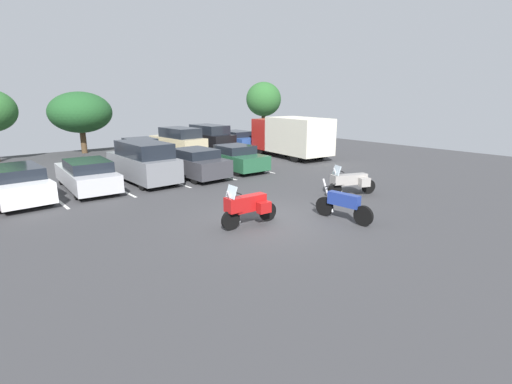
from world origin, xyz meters
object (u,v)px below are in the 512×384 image
car_white (15,183)px  car_far_champagne (178,142)px  car_grey (143,162)px  car_far_tan (140,149)px  car_silver (87,175)px  car_green (234,158)px  motorcycle_touring (248,206)px  car_far_blue (235,140)px  box_truck (291,136)px  car_charcoal (192,163)px  motorcycle_second (343,204)px  motorcycle_third (351,181)px  car_far_black (208,139)px

car_white → car_far_champagne: 12.35m
car_grey → car_far_tan: car_grey is taller
car_far_champagne → car_white: bearing=-150.0°
car_silver → car_green: (7.73, -0.58, 0.02)m
motorcycle_touring → car_far_blue: (10.71, 15.01, 0.05)m
box_truck → car_charcoal: bearing=-171.2°
car_white → car_far_blue: bearing=22.7°
car_charcoal → car_grey: bearing=169.6°
car_far_tan → motorcycle_second: bearing=-90.3°
car_green → car_far_blue: size_ratio=1.01×
motorcycle_third → car_charcoal: car_charcoal is taller
car_silver → box_truck: box_truck is taller
motorcycle_second → box_truck: box_truck is taller
motorcycle_third → car_far_tan: (-2.82, 14.76, 0.05)m
motorcycle_touring → car_far_black: bearing=61.3°
motorcycle_touring → motorcycle_third: 5.71m
motorcycle_third → car_far_champagne: size_ratio=0.46×
motorcycle_third → car_green: bearing=93.0°
car_silver → car_green: bearing=-4.3°
car_silver → car_far_champagne: (7.93, 6.10, 0.29)m
car_far_black → car_far_blue: car_far_black is taller
car_white → car_far_tan: bearing=39.4°
box_truck → car_grey: bearing=-175.4°
car_grey → car_silver: bearing=176.6°
car_green → box_truck: 6.02m
car_far_black → car_far_champagne: bearing=-173.4°
motorcycle_second → car_far_tan: 16.62m
motorcycle_third → car_far_blue: size_ratio=0.50×
motorcycle_second → car_far_black: 17.30m
motorcycle_touring → motorcycle_second: (2.79, -1.63, -0.10)m
car_grey → car_green: (5.14, -0.43, -0.29)m
motorcycle_third → car_far_champagne: 14.31m
motorcycle_second → car_far_blue: 18.42m
box_truck → car_far_champagne: bearing=136.4°
car_silver → car_far_black: (10.53, 6.40, 0.31)m
car_grey → car_far_champagne: 8.22m
car_far_tan → car_far_blue: (7.82, 0.02, 0.03)m
car_charcoal → car_far_blue: size_ratio=1.10×
car_charcoal → car_far_blue: car_charcoal is taller
motorcycle_second → car_far_black: bearing=72.1°
motorcycle_second → car_white: bearing=128.7°
car_green → car_far_tan: 7.54m
motorcycle_touring → car_green: bearing=56.0°
car_white → car_far_tan: car_white is taller
motorcycle_touring → motorcycle_third: bearing=2.3°
motorcycle_second → car_white: (-7.98, 9.97, 0.16)m
car_far_blue → car_grey: bearing=-147.5°
motorcycle_third → car_white: (-10.90, 8.12, 0.09)m
motorcycle_touring → car_far_black: size_ratio=0.44×
car_silver → car_grey: bearing=-3.4°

